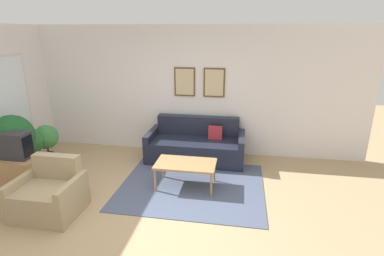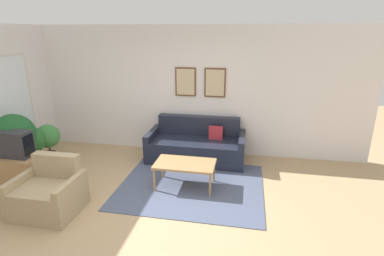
% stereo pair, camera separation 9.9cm
% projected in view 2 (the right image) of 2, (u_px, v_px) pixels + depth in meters
% --- Properties ---
extents(ground_plane, '(16.00, 16.00, 0.00)m').
position_uv_depth(ground_plane, '(134.00, 216.00, 4.37)').
color(ground_plane, tan).
extents(area_rug, '(2.44, 2.04, 0.01)m').
position_uv_depth(area_rug, '(191.00, 186.00, 5.20)').
color(area_rug, '#4C5670').
rests_on(area_rug, ground_plane).
extents(wall_back, '(8.00, 0.09, 2.70)m').
position_uv_depth(wall_back, '(176.00, 90.00, 6.42)').
color(wall_back, silver).
rests_on(wall_back, ground_plane).
extents(couch, '(1.97, 0.90, 0.85)m').
position_uv_depth(couch, '(197.00, 146.00, 6.21)').
color(couch, '#1E2333').
rests_on(couch, ground_plane).
extents(coffee_table, '(1.01, 0.59, 0.44)m').
position_uv_depth(coffee_table, '(185.00, 165.00, 5.07)').
color(coffee_table, '#A87F51').
rests_on(coffee_table, ground_plane).
extents(tv_stand, '(0.83, 0.50, 0.54)m').
position_uv_depth(tv_stand, '(19.00, 171.00, 5.15)').
color(tv_stand, '#A87F51').
rests_on(tv_stand, ground_plane).
extents(tv, '(0.58, 0.28, 0.45)m').
position_uv_depth(tv, '(14.00, 144.00, 5.00)').
color(tv, '#2D2D33').
rests_on(tv, tv_stand).
extents(armchair, '(0.89, 0.76, 0.81)m').
position_uv_depth(armchair, '(49.00, 194.00, 4.40)').
color(armchair, tan).
rests_on(armchair, ground_plane).
extents(potted_plant_tall, '(0.74, 0.74, 1.17)m').
position_uv_depth(potted_plant_tall, '(14.00, 136.00, 5.35)').
color(potted_plant_tall, beige).
rests_on(potted_plant_tall, ground_plane).
extents(potted_plant_by_window, '(0.48, 0.48, 0.78)m').
position_uv_depth(potted_plant_by_window, '(48.00, 138.00, 6.06)').
color(potted_plant_by_window, '#383D42').
rests_on(potted_plant_by_window, ground_plane).
extents(potted_plant_small, '(0.54, 0.54, 0.83)m').
position_uv_depth(potted_plant_small, '(31.00, 142.00, 5.75)').
color(potted_plant_small, '#935638').
rests_on(potted_plant_small, ground_plane).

